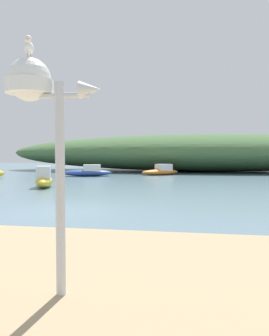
# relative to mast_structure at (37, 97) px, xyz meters

# --- Properties ---
(ground_plane) EXTENTS (120.00, 120.00, 0.00)m
(ground_plane) POSITION_rel_mast_structure_xyz_m (-2.56, 7.31, -2.70)
(ground_plane) COLOR slate
(distant_hill) EXTENTS (46.00, 13.43, 4.21)m
(distant_hill) POSITION_rel_mast_structure_xyz_m (2.82, 36.51, -0.60)
(distant_hill) COLOR #476B3D
(distant_hill) RESTS_ON ground
(mast_structure) EXTENTS (1.23, 0.59, 3.00)m
(mast_structure) POSITION_rel_mast_structure_xyz_m (0.00, 0.00, 0.00)
(mast_structure) COLOR silver
(mast_structure) RESTS_ON beach_sand
(seagull_on_radar) EXTENTS (0.20, 0.35, 0.24)m
(seagull_on_radar) POSITION_rel_mast_structure_xyz_m (-0.09, -0.02, 0.63)
(seagull_on_radar) COLOR orange
(seagull_on_radar) RESTS_ON mast_structure
(motorboat_by_sandbar) EXTENTS (2.09, 3.47, 1.26)m
(motorboat_by_sandbar) POSITION_rel_mast_structure_xyz_m (-6.95, 15.32, -2.23)
(motorboat_by_sandbar) COLOR gold
(motorboat_by_sandbar) RESTS_ON ground
(motorboat_outer_mooring) EXTENTS (3.85, 3.40, 1.02)m
(motorboat_outer_mooring) POSITION_rel_mast_structure_xyz_m (-1.30, 28.50, -2.33)
(motorboat_outer_mooring) COLOR orange
(motorboat_outer_mooring) RESTS_ON ground
(motorboat_off_point) EXTENTS (4.54, 2.57, 1.03)m
(motorboat_off_point) POSITION_rel_mast_structure_xyz_m (-7.49, 25.65, -2.31)
(motorboat_off_point) COLOR #2D4C9E
(motorboat_off_point) RESTS_ON ground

